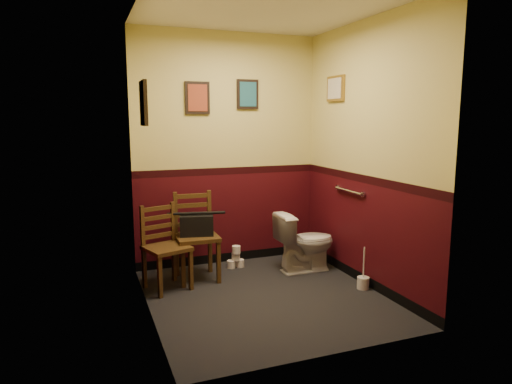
{
  "coord_description": "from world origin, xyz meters",
  "views": [
    {
      "loc": [
        -1.59,
        -3.93,
        1.72
      ],
      "look_at": [
        0.0,
        0.25,
        1.0
      ],
      "focal_mm": 32.0,
      "sensor_mm": 36.0,
      "label": 1
    }
  ],
  "objects": [
    {
      "name": "floor",
      "position": [
        0.0,
        0.0,
        0.0
      ],
      "size": [
        2.2,
        2.4,
        0.0
      ],
      "primitive_type": "cube",
      "color": "black",
      "rests_on": "ground"
    },
    {
      "name": "ceiling",
      "position": [
        0.0,
        0.0,
        2.7
      ],
      "size": [
        2.2,
        2.4,
        0.0
      ],
      "primitive_type": "cube",
      "rotation": [
        3.14,
        0.0,
        0.0
      ],
      "color": "silver",
      "rests_on": "ground"
    },
    {
      "name": "wall_back",
      "position": [
        0.0,
        1.2,
        1.35
      ],
      "size": [
        2.2,
        0.0,
        2.7
      ],
      "primitive_type": "cube",
      "rotation": [
        1.57,
        0.0,
        0.0
      ],
      "color": "#38080E",
      "rests_on": "ground"
    },
    {
      "name": "wall_front",
      "position": [
        0.0,
        -1.2,
        1.35
      ],
      "size": [
        2.2,
        0.0,
        2.7
      ],
      "primitive_type": "cube",
      "rotation": [
        -1.57,
        0.0,
        0.0
      ],
      "color": "#38080E",
      "rests_on": "ground"
    },
    {
      "name": "wall_left",
      "position": [
        -1.1,
        0.0,
        1.35
      ],
      "size": [
        0.0,
        2.4,
        2.7
      ],
      "primitive_type": "cube",
      "rotation": [
        1.57,
        0.0,
        1.57
      ],
      "color": "#38080E",
      "rests_on": "ground"
    },
    {
      "name": "wall_right",
      "position": [
        1.1,
        0.0,
        1.35
      ],
      "size": [
        0.0,
        2.4,
        2.7
      ],
      "primitive_type": "cube",
      "rotation": [
        1.57,
        0.0,
        -1.57
      ],
      "color": "#38080E",
      "rests_on": "ground"
    },
    {
      "name": "grab_bar",
      "position": [
        1.07,
        0.25,
        0.95
      ],
      "size": [
        0.05,
        0.56,
        0.06
      ],
      "color": "silver",
      "rests_on": "wall_right"
    },
    {
      "name": "framed_print_back_a",
      "position": [
        -0.35,
        1.18,
        1.95
      ],
      "size": [
        0.28,
        0.04,
        0.36
      ],
      "color": "black",
      "rests_on": "wall_back"
    },
    {
      "name": "framed_print_back_b",
      "position": [
        0.25,
        1.18,
        2.0
      ],
      "size": [
        0.26,
        0.04,
        0.34
      ],
      "color": "black",
      "rests_on": "wall_back"
    },
    {
      "name": "framed_print_left",
      "position": [
        -1.08,
        0.1,
        1.85
      ],
      "size": [
        0.04,
        0.3,
        0.38
      ],
      "color": "black",
      "rests_on": "wall_left"
    },
    {
      "name": "framed_print_right",
      "position": [
        1.08,
        0.6,
        2.05
      ],
      "size": [
        0.04,
        0.34,
        0.28
      ],
      "color": "olive",
      "rests_on": "wall_right"
    },
    {
      "name": "toilet",
      "position": [
        0.72,
        0.57,
        0.33
      ],
      "size": [
        0.68,
        0.38,
        0.66
      ],
      "primitive_type": "imported",
      "rotation": [
        0.0,
        0.0,
        1.57
      ],
      "color": "white",
      "rests_on": "floor"
    },
    {
      "name": "toilet_brush",
      "position": [
        1.02,
        -0.16,
        0.07
      ],
      "size": [
        0.12,
        0.12,
        0.44
      ],
      "color": "silver",
      "rests_on": "floor"
    },
    {
      "name": "chair_left",
      "position": [
        -0.86,
        0.59,
        0.43
      ],
      "size": [
        0.5,
        0.5,
        0.86
      ],
      "rotation": [
        0.0,
        0.0,
        0.31
      ],
      "color": "#563A19",
      "rests_on": "floor"
    },
    {
      "name": "chair_right",
      "position": [
        -0.5,
        0.76,
        0.47
      ],
      "size": [
        0.45,
        0.45,
        0.94
      ],
      "rotation": [
        0.0,
        0.0,
        -0.02
      ],
      "color": "#563A19",
      "rests_on": "floor"
    },
    {
      "name": "handbag",
      "position": [
        -0.5,
        0.72,
        0.6
      ],
      "size": [
        0.38,
        0.25,
        0.26
      ],
      "rotation": [
        0.0,
        0.0,
        -0.21
      ],
      "color": "black",
      "rests_on": "chair_right"
    },
    {
      "name": "tp_stack",
      "position": [
        0.01,
        0.94,
        0.11
      ],
      "size": [
        0.2,
        0.12,
        0.27
      ],
      "color": "silver",
      "rests_on": "floor"
    }
  ]
}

